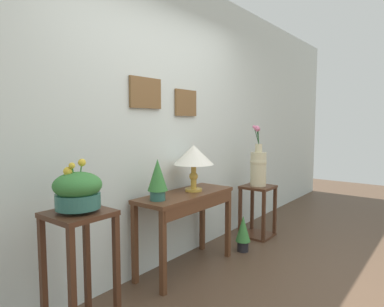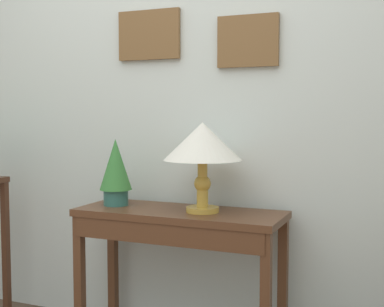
# 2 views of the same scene
# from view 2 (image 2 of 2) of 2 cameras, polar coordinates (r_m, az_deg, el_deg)

# --- Properties ---
(back_wall_with_art) EXTENTS (9.00, 0.13, 2.80)m
(back_wall_with_art) POSITION_cam_2_polar(r_m,az_deg,el_deg) (2.94, -1.37, 8.05)
(back_wall_with_art) COLOR silver
(back_wall_with_art) RESTS_ON ground
(console_table) EXTENTS (1.04, 0.39, 0.73)m
(console_table) POSITION_cam_2_polar(r_m,az_deg,el_deg) (2.67, -1.54, -8.63)
(console_table) COLOR #56331E
(console_table) RESTS_ON ground
(table_lamp) EXTENTS (0.38, 0.38, 0.44)m
(table_lamp) POSITION_cam_2_polar(r_m,az_deg,el_deg) (2.58, 1.14, 0.96)
(table_lamp) COLOR gold
(table_lamp) RESTS_ON console_table
(potted_plant_on_console) EXTENTS (0.17, 0.17, 0.35)m
(potted_plant_on_console) POSITION_cam_2_polar(r_m,az_deg,el_deg) (2.81, -8.19, -1.71)
(potted_plant_on_console) COLOR #2D665B
(potted_plant_on_console) RESTS_ON console_table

